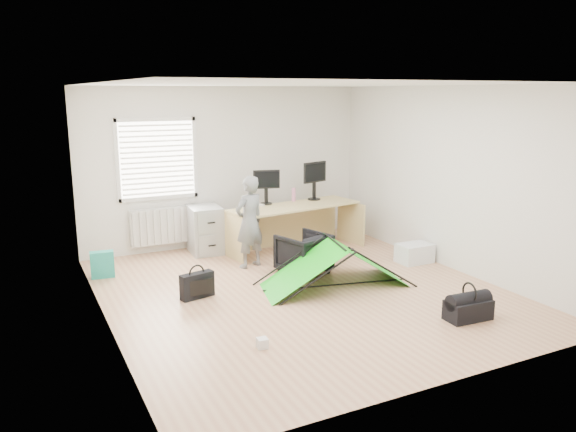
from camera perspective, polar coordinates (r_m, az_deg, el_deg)
name	(u,v)px	position (r m, az deg, el deg)	size (l,w,h in m)	color
ground	(301,291)	(7.59, 1.37, -7.61)	(5.50, 5.50, 0.00)	tan
back_wall	(227,167)	(9.72, -6.24, 5.00)	(5.00, 0.02, 2.70)	silver
window	(157,159)	(9.31, -13.15, 5.66)	(1.20, 0.06, 1.20)	silver
radiator	(161,226)	(9.46, -12.76, -0.99)	(1.00, 0.12, 0.60)	silver
desk	(295,228)	(9.37, 0.69, -1.22)	(2.25, 0.72, 0.77)	tan
filing_cabinet	(205,229)	(9.36, -8.45, -1.35)	(0.50, 0.66, 0.77)	#A5A8AA
monitor_left	(266,192)	(9.36, -2.24, 2.48)	(0.44, 0.10, 0.42)	black
monitor_right	(314,186)	(9.76, 2.67, 3.08)	(0.51, 0.11, 0.49)	black
keyboard	(252,205)	(9.27, -3.69, 1.10)	(0.41, 0.14, 0.02)	beige
thermos	(294,195)	(9.62, 0.58, 2.19)	(0.07, 0.07, 0.23)	#D0749A
office_chair	(304,253)	(8.22, 1.60, -3.81)	(0.64, 0.66, 0.60)	black
person	(249,222)	(8.43, -3.95, -0.61)	(0.51, 0.33, 1.40)	slate
kite	(335,264)	(7.70, 4.79, -4.89)	(2.01, 0.88, 0.62)	#12B712
storage_crate	(414,253)	(8.99, 12.72, -3.70)	(0.52, 0.37, 0.29)	silver
tote_bag	(102,265)	(8.48, -18.34, -4.70)	(0.32, 0.14, 0.39)	teal
laptop_bag	(197,285)	(7.38, -9.22, -6.98)	(0.45, 0.13, 0.34)	black
white_box	(262,343)	(5.99, -2.63, -12.77)	(0.11, 0.11, 0.11)	silver
duffel_bag	(468,310)	(6.97, 17.83, -9.06)	(0.54, 0.28, 0.24)	black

